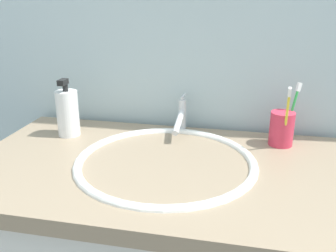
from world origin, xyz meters
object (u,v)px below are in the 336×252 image
at_px(toothbrush_cup, 282,129).
at_px(toothbrush_yellow, 287,114).
at_px(toothbrush_green, 292,109).
at_px(faucet, 181,117).
at_px(soap_dispenser, 68,113).

distance_m(toothbrush_cup, toothbrush_yellow, 0.07).
relative_size(toothbrush_yellow, toothbrush_green, 1.04).
distance_m(faucet, toothbrush_cup, 0.30).
relative_size(toothbrush_green, soap_dispenser, 0.98).
height_order(faucet, toothbrush_yellow, toothbrush_yellow).
bearing_deg(faucet, toothbrush_cup, -6.54).
height_order(toothbrush_cup, toothbrush_green, toothbrush_green).
height_order(faucet, toothbrush_cup, faucet).
distance_m(toothbrush_yellow, soap_dispenser, 0.63).
height_order(toothbrush_cup, toothbrush_yellow, toothbrush_yellow).
bearing_deg(faucet, toothbrush_yellow, -13.70).
bearing_deg(toothbrush_yellow, toothbrush_cup, 97.87).
height_order(toothbrush_green, soap_dispenser, toothbrush_green).
relative_size(toothbrush_cup, toothbrush_yellow, 0.54).
xyz_separation_m(toothbrush_cup, toothbrush_yellow, (0.01, -0.04, 0.06)).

